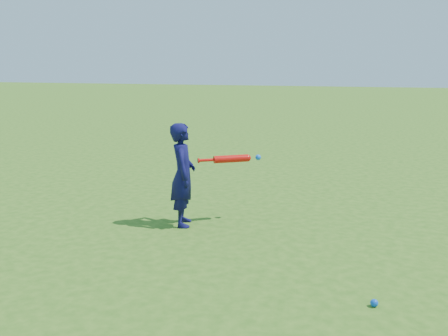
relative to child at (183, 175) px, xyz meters
name	(u,v)px	position (x,y,z in m)	size (l,w,h in m)	color
ground	(126,224)	(-0.67, -0.20, -0.61)	(80.00, 80.00, 0.00)	#316117
child	(183,175)	(0.00, 0.00, 0.00)	(0.44, 0.29, 1.21)	#0E0D40
ground_ball_blue	(374,303)	(2.22, -1.44, -0.58)	(0.06, 0.06, 0.06)	blue
bat_swing	(234,159)	(0.53, 0.30, 0.17)	(0.67, 0.48, 0.09)	red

